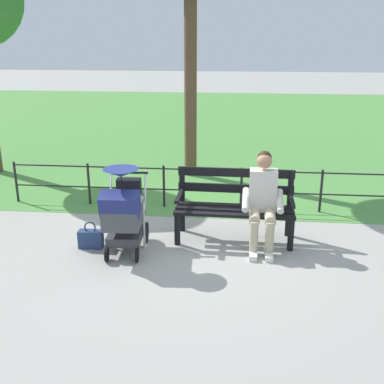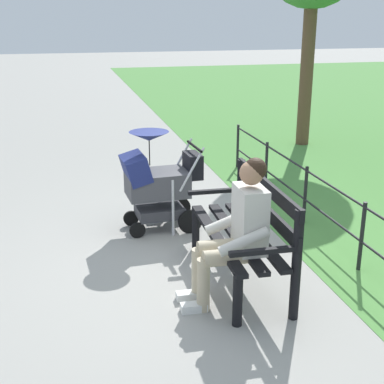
% 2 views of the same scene
% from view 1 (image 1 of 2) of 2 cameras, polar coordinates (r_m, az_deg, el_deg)
% --- Properties ---
extents(ground_plane, '(60.00, 60.00, 0.00)m').
position_cam_1_polar(ground_plane, '(6.54, 0.39, -5.78)').
color(ground_plane, '#9E9B93').
extents(grass_lawn, '(40.00, 16.00, 0.01)m').
position_cam_1_polar(grass_lawn, '(14.98, 3.51, 8.32)').
color(grass_lawn, '#518E42').
rests_on(grass_lawn, ground).
extents(park_bench, '(1.61, 0.64, 0.96)m').
position_cam_1_polar(park_bench, '(6.42, 5.22, -1.25)').
color(park_bench, black).
rests_on(park_bench, ground).
extents(person_on_bench, '(0.54, 0.74, 1.28)m').
position_cam_1_polar(person_on_bench, '(6.17, 8.61, -0.74)').
color(person_on_bench, tan).
rests_on(person_on_bench, ground).
extents(stroller, '(0.55, 0.91, 1.15)m').
position_cam_1_polar(stroller, '(6.01, -8.29, -2.11)').
color(stroller, black).
rests_on(stroller, ground).
extents(handbag, '(0.32, 0.14, 0.37)m').
position_cam_1_polar(handbag, '(6.39, -12.20, -5.56)').
color(handbag, navy).
rests_on(handbag, ground).
extents(park_fence, '(6.30, 0.04, 0.70)m').
position_cam_1_polar(park_fence, '(7.54, 1.26, 1.00)').
color(park_fence, black).
rests_on(park_fence, ground).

